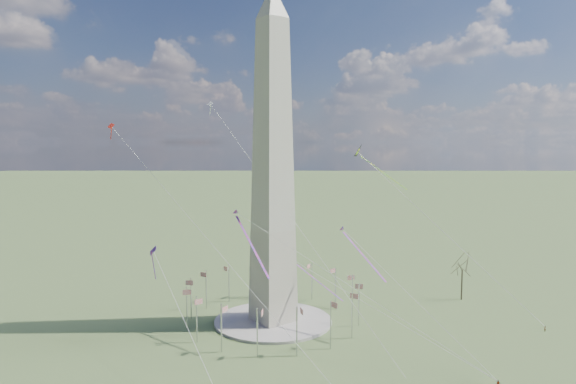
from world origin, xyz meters
TOP-DOWN VIEW (x-y plane):
  - ground at (0.00, 0.00)m, footprint 2000.00×2000.00m
  - plaza at (0.00, 0.00)m, footprint 36.00×36.00m
  - washington_monument at (0.00, 0.00)m, footprint 15.56×15.56m
  - flagpole_ring at (-0.00, -0.00)m, footprint 54.40×54.40m
  - tree_near at (65.66, -22.08)m, footprint 9.23×9.23m
  - person_east at (58.17, -54.85)m, footprint 0.64×0.44m
  - person_centre at (15.08, -65.19)m, footprint 1.14×0.70m
  - kite_delta_black at (40.92, 3.67)m, footprint 14.74×18.46m
  - kite_diamond_purple at (-33.96, 9.77)m, footprint 2.32×3.34m
  - kite_streamer_left at (15.80, -19.89)m, footprint 2.22×19.07m
  - kite_streamer_mid at (-12.50, -4.47)m, footprint 5.16×22.70m
  - kite_streamer_right at (20.38, 5.85)m, footprint 9.21×17.00m
  - kite_small_red at (-34.37, 39.51)m, footprint 1.86×1.72m
  - kite_small_white at (3.49, 43.47)m, footprint 1.63×1.81m

SIDE VIEW (x-z plane):
  - ground at x=0.00m, z-range 0.00..0.00m
  - plaza at x=0.00m, z-range 0.00..0.80m
  - person_east at x=58.17m, z-range 0.00..1.69m
  - person_centre at x=15.08m, z-range 0.00..1.80m
  - flagpole_ring at x=0.00m, z-range 0.77..13.77m
  - kite_streamer_right at x=20.38m, z-range 3.69..16.34m
  - tree_near at x=65.66m, z-range 3.44..19.58m
  - kite_diamond_purple at x=-33.96m, z-range 19.23..29.04m
  - kite_streamer_left at x=15.80m, z-range 17.97..31.06m
  - kite_streamer_mid at x=-12.50m, z-range 21.61..37.28m
  - washington_monument at x=0.00m, z-range -2.05..97.95m
  - kite_delta_black at x=40.92m, z-range 42.73..58.76m
  - kite_small_red at x=-34.37m, z-range 57.14..62.31m
  - kite_small_white at x=3.49m, z-range 66.15..71.13m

